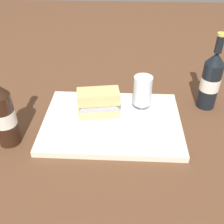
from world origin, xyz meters
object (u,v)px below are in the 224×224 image
object	(u,v)px
plate	(99,115)
beer_bottle	(211,80)
beer_glass	(142,92)
sandwich	(100,102)
second_bottle	(3,114)

from	to	relation	value
plate	beer_bottle	distance (m)	0.39
plate	beer_glass	size ratio (longest dim) A/B	1.52
sandwich	beer_bottle	size ratio (longest dim) A/B	0.52
plate	beer_bottle	size ratio (longest dim) A/B	0.71
beer_glass	beer_bottle	distance (m)	0.24
beer_glass	beer_bottle	xyz separation A→B (m)	(0.23, 0.07, 0.01)
plate	beer_bottle	bearing A→B (deg)	17.15
sandwich	beer_glass	distance (m)	0.14
second_bottle	beer_glass	bearing A→B (deg)	21.00
sandwich	second_bottle	distance (m)	0.28
beer_glass	second_bottle	size ratio (longest dim) A/B	0.47
plate	sandwich	xyz separation A→B (m)	(0.00, 0.00, 0.05)
sandwich	beer_bottle	world-z (taller)	beer_bottle
plate	beer_glass	bearing A→B (deg)	18.43
beer_glass	beer_bottle	size ratio (longest dim) A/B	0.47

